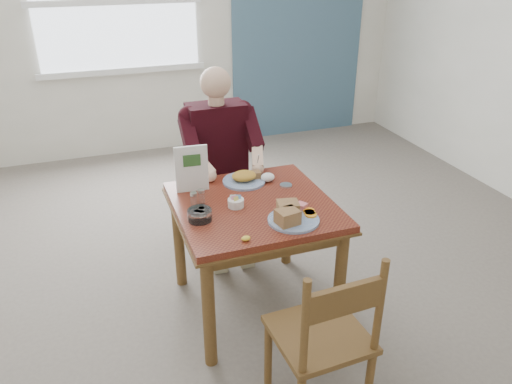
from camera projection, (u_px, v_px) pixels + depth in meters
name	position (u px, v px, depth m)	size (l,w,h in m)	color
floor	(254.00, 305.00, 3.25)	(6.00, 6.00, 0.00)	#635950
wall_back	(157.00, 21.00, 5.16)	(5.50, 5.50, 0.00)	silver
accent_panel	(299.00, 14.00, 5.62)	(1.60, 0.02, 2.80)	#406178
lemon_wedge	(246.00, 238.00, 2.53)	(0.05, 0.03, 0.03)	yellow
napkin	(268.00, 177.00, 3.17)	(0.09, 0.07, 0.06)	white
metal_dish	(286.00, 185.00, 3.12)	(0.08, 0.08, 0.01)	silver
window	(115.00, 2.00, 4.92)	(1.72, 0.04, 1.42)	white
table	(254.00, 219.00, 2.96)	(0.92, 0.92, 0.75)	maroon
chair_far	(218.00, 188.00, 3.71)	(0.42, 0.42, 0.95)	brown
chair_near	(324.00, 339.00, 2.29)	(0.44, 0.44, 0.95)	brown
diner	(220.00, 151.00, 3.48)	(0.53, 0.56, 1.39)	tan
near_plate	(291.00, 215.00, 2.71)	(0.30, 0.29, 0.09)	white
far_plate	(245.00, 178.00, 3.16)	(0.29, 0.29, 0.07)	white
caddy	(236.00, 203.00, 2.86)	(0.11, 0.11, 0.07)	white
shakers	(198.00, 198.00, 2.87)	(0.10, 0.08, 0.09)	white
creamer	(200.00, 215.00, 2.72)	(0.17, 0.17, 0.06)	white
menu	(192.00, 169.00, 2.99)	(0.20, 0.03, 0.29)	white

